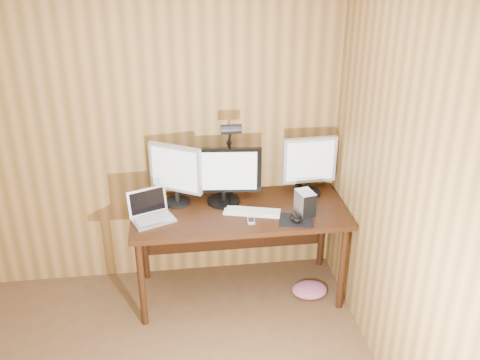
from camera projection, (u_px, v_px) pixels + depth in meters
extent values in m
plane|color=olive|center=(110.00, 135.00, 4.00)|extent=(4.00, 0.00, 4.00)
plane|color=olive|center=(465.00, 274.00, 2.41)|extent=(0.00, 4.00, 4.00)
cube|color=black|center=(239.00, 212.00, 4.00)|extent=(1.60, 0.70, 0.04)
cube|color=black|center=(234.00, 223.00, 4.40)|extent=(1.48, 0.02, 0.51)
cylinder|color=black|center=(142.00, 284.00, 3.82)|extent=(0.05, 0.05, 0.71)
cylinder|color=black|center=(144.00, 241.00, 4.33)|extent=(0.05, 0.05, 0.71)
cylinder|color=black|center=(342.00, 268.00, 3.99)|extent=(0.05, 0.05, 0.71)
cylinder|color=black|center=(322.00, 229.00, 4.51)|extent=(0.05, 0.05, 0.71)
cylinder|color=black|center=(224.00, 201.00, 4.09)|extent=(0.25, 0.25, 0.02)
cylinder|color=black|center=(223.00, 196.00, 4.07)|extent=(0.04, 0.04, 0.07)
cube|color=black|center=(223.00, 170.00, 3.98)|extent=(0.57, 0.09, 0.35)
cube|color=silver|center=(223.00, 171.00, 3.96)|extent=(0.50, 0.05, 0.30)
cylinder|color=black|center=(177.00, 202.00, 4.08)|extent=(0.20, 0.20, 0.02)
cylinder|color=black|center=(177.00, 196.00, 4.06)|extent=(0.04, 0.04, 0.09)
cube|color=#BBBBC0|center=(175.00, 168.00, 3.96)|extent=(0.38, 0.24, 0.37)
cube|color=silver|center=(174.00, 170.00, 3.94)|extent=(0.32, 0.19, 0.31)
cylinder|color=black|center=(308.00, 193.00, 4.22)|extent=(0.20, 0.20, 0.02)
cylinder|color=black|center=(308.00, 187.00, 4.20)|extent=(0.04, 0.04, 0.09)
cube|color=#BBBBC0|center=(310.00, 160.00, 4.10)|extent=(0.42, 0.07, 0.36)
cube|color=silver|center=(310.00, 161.00, 4.08)|extent=(0.37, 0.03, 0.31)
cube|color=silver|center=(153.00, 220.00, 3.84)|extent=(0.34, 0.30, 0.02)
cube|color=silver|center=(147.00, 201.00, 3.87)|extent=(0.29, 0.15, 0.19)
cube|color=black|center=(147.00, 201.00, 3.87)|extent=(0.25, 0.12, 0.16)
cube|color=#B2B2B7|center=(153.00, 219.00, 3.84)|extent=(0.28, 0.21, 0.00)
cube|color=silver|center=(252.00, 212.00, 3.94)|extent=(0.43, 0.23, 0.02)
cube|color=white|center=(252.00, 211.00, 3.94)|extent=(0.40, 0.20, 0.00)
cube|color=black|center=(296.00, 220.00, 3.84)|extent=(0.28, 0.25, 0.00)
ellipsoid|color=black|center=(296.00, 218.00, 3.83)|extent=(0.11, 0.14, 0.04)
cube|color=silver|center=(305.00, 202.00, 3.91)|extent=(0.14, 0.17, 0.17)
cube|color=black|center=(310.00, 207.00, 3.84)|extent=(0.10, 0.03, 0.17)
cube|color=silver|center=(251.00, 220.00, 3.83)|extent=(0.06, 0.10, 0.01)
cube|color=black|center=(251.00, 220.00, 3.83)|extent=(0.04, 0.06, 0.00)
cylinder|color=black|center=(298.00, 182.00, 4.27)|extent=(0.05, 0.05, 0.13)
cube|color=black|center=(230.00, 193.00, 4.26)|extent=(0.05, 0.06, 0.06)
cylinder|color=black|center=(229.00, 168.00, 4.16)|extent=(0.03, 0.03, 0.43)
sphere|color=black|center=(229.00, 142.00, 4.07)|extent=(0.04, 0.04, 0.04)
cylinder|color=black|center=(230.00, 135.00, 3.97)|extent=(0.02, 0.15, 0.18)
cylinder|color=black|center=(231.00, 129.00, 3.86)|extent=(0.15, 0.07, 0.07)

